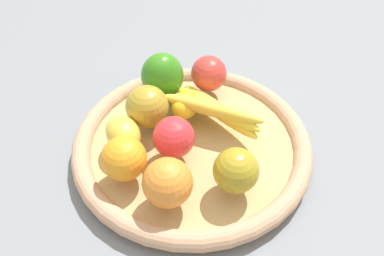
{
  "coord_description": "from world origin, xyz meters",
  "views": [
    {
      "loc": [
        -0.21,
        -0.42,
        0.53
      ],
      "look_at": [
        0.0,
        0.0,
        0.06
      ],
      "focal_mm": 37.44,
      "sensor_mm": 36.0,
      "label": 1
    }
  ],
  "objects": [
    {
      "name": "ground_plane",
      "position": [
        0.0,
        0.0,
        0.0
      ],
      "size": [
        2.4,
        2.4,
        0.0
      ],
      "primitive_type": "plane",
      "color": "slate",
      "rests_on": "ground"
    },
    {
      "name": "basket",
      "position": [
        0.0,
        0.0,
        0.02
      ],
      "size": [
        0.41,
        0.41,
        0.04
      ],
      "color": "tan",
      "rests_on": "ground_plane"
    },
    {
      "name": "apple_0",
      "position": [
        -0.04,
        -0.02,
        0.07
      ],
      "size": [
        0.09,
        0.09,
        0.07
      ],
      "primitive_type": "sphere",
      "rotation": [
        0.0,
        0.0,
        1.14
      ],
      "color": "red",
      "rests_on": "basket"
    },
    {
      "name": "bell_pepper",
      "position": [
        -0.0,
        0.12,
        0.08
      ],
      "size": [
        0.09,
        0.09,
        0.09
      ],
      "primitive_type": "ellipsoid",
      "rotation": [
        0.0,
        0.0,
        2.91
      ],
      "color": "#35811B",
      "rests_on": "basket"
    },
    {
      "name": "apple_3",
      "position": [
        0.01,
        -0.12,
        0.07
      ],
      "size": [
        0.1,
        0.1,
        0.07
      ],
      "primitive_type": "sphere",
      "rotation": [
        0.0,
        0.0,
        0.73
      ],
      "color": "#A38D21",
      "rests_on": "basket"
    },
    {
      "name": "banana_bunch",
      "position": [
        0.05,
        0.02,
        0.06
      ],
      "size": [
        0.14,
        0.18,
        0.05
      ],
      "color": "yellow",
      "rests_on": "basket"
    },
    {
      "name": "lemon_0",
      "position": [
        -0.11,
        0.03,
        0.06
      ],
      "size": [
        0.06,
        0.08,
        0.05
      ],
      "primitive_type": "ellipsoid",
      "rotation": [
        0.0,
        0.0,
        1.67
      ],
      "color": "yellow",
      "rests_on": "basket"
    },
    {
      "name": "apple_1",
      "position": [
        0.09,
        0.1,
        0.07
      ],
      "size": [
        0.09,
        0.09,
        0.07
      ],
      "primitive_type": "sphere",
      "rotation": [
        0.0,
        0.0,
        0.48
      ],
      "color": "red",
      "rests_on": "basket"
    },
    {
      "name": "orange_1",
      "position": [
        -0.09,
        -0.1,
        0.07
      ],
      "size": [
        0.08,
        0.08,
        0.07
      ],
      "primitive_type": "sphere",
      "rotation": [
        0.0,
        0.0,
        6.19
      ],
      "color": "orange",
      "rests_on": "basket"
    },
    {
      "name": "apple_2",
      "position": [
        -0.05,
        0.06,
        0.07
      ],
      "size": [
        0.09,
        0.09,
        0.07
      ],
      "primitive_type": "sphere",
      "rotation": [
        0.0,
        0.0,
        3.41
      ],
      "color": "#A88C29",
      "rests_on": "basket"
    },
    {
      "name": "lemon_1",
      "position": [
        0.01,
        0.06,
        0.06
      ],
      "size": [
        0.08,
        0.08,
        0.05
      ],
      "primitive_type": "ellipsoid",
      "rotation": [
        0.0,
        0.0,
        3.85
      ],
      "color": "yellow",
      "rests_on": "basket"
    },
    {
      "name": "orange_0",
      "position": [
        -0.13,
        -0.03,
        0.07
      ],
      "size": [
        0.1,
        0.1,
        0.07
      ],
      "primitive_type": "sphere",
      "rotation": [
        0.0,
        0.0,
        3.88
      ],
      "color": "orange",
      "rests_on": "basket"
    }
  ]
}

